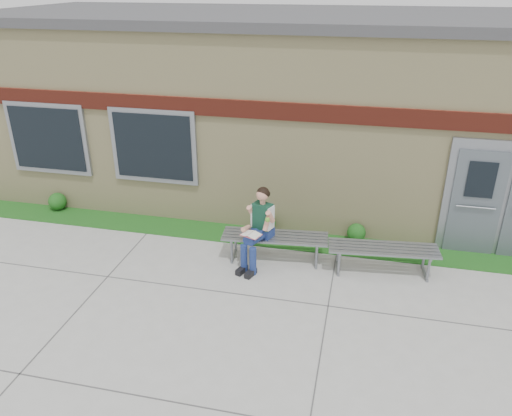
# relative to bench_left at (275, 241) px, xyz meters

# --- Properties ---
(ground) EXTENTS (80.00, 80.00, 0.00)m
(ground) POSITION_rel_bench_left_xyz_m (0.15, -1.79, -0.40)
(ground) COLOR #9E9E99
(ground) RESTS_ON ground
(grass_strip) EXTENTS (16.00, 0.80, 0.02)m
(grass_strip) POSITION_rel_bench_left_xyz_m (0.15, 0.81, -0.39)
(grass_strip) COLOR #124313
(grass_strip) RESTS_ON ground
(school_building) EXTENTS (16.20, 6.22, 4.20)m
(school_building) POSITION_rel_bench_left_xyz_m (0.15, 4.20, 1.70)
(school_building) COLOR beige
(school_building) RESTS_ON ground
(bench_left) EXTENTS (2.04, 0.75, 0.52)m
(bench_left) POSITION_rel_bench_left_xyz_m (0.00, 0.00, 0.00)
(bench_left) COLOR gray
(bench_left) RESTS_ON ground
(bench_right) EXTENTS (2.02, 0.75, 0.51)m
(bench_right) POSITION_rel_bench_left_xyz_m (2.00, 0.00, -0.00)
(bench_right) COLOR gray
(bench_right) RESTS_ON ground
(girl) EXTENTS (0.63, 0.96, 1.51)m
(girl) POSITION_rel_bench_left_xyz_m (-0.27, -0.22, 0.39)
(girl) COLOR navy
(girl) RESTS_ON ground
(shrub_west) EXTENTS (0.40, 0.40, 0.40)m
(shrub_west) POSITION_rel_bench_left_xyz_m (-5.33, 1.06, -0.18)
(shrub_west) COLOR #124313
(shrub_west) RESTS_ON grass_strip
(shrub_mid) EXTENTS (0.39, 0.39, 0.39)m
(shrub_mid) POSITION_rel_bench_left_xyz_m (-0.38, 1.06, -0.18)
(shrub_mid) COLOR #124313
(shrub_mid) RESTS_ON grass_strip
(shrub_east) EXTENTS (0.38, 0.38, 0.38)m
(shrub_east) POSITION_rel_bench_left_xyz_m (1.49, 1.06, -0.19)
(shrub_east) COLOR #124313
(shrub_east) RESTS_ON grass_strip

